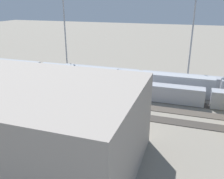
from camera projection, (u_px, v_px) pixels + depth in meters
ground_plane at (145, 95)px, 61.09m from camera, size 400.00×400.00×0.00m
track_bed_0 at (154, 80)px, 72.21m from camera, size 140.00×2.80×0.12m
track_bed_1 at (151, 85)px, 67.75m from camera, size 140.00×2.80×0.12m
track_bed_2 at (147, 91)px, 63.29m from camera, size 140.00×2.80×0.12m
track_bed_3 at (143, 98)px, 58.84m from camera, size 140.00×2.80×0.12m
track_bed_4 at (139, 106)px, 54.38m from camera, size 140.00×2.80×0.12m
track_bed_5 at (134, 116)px, 49.92m from camera, size 140.00×2.80×0.12m
train_on_track_2 at (119, 79)px, 64.71m from camera, size 95.60×3.00×5.00m
light_mast_0 at (194, 19)px, 65.55m from camera, size 2.80×0.70×27.41m
light_mast_2 at (64, 14)px, 77.02m from camera, size 2.80×0.70×28.76m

